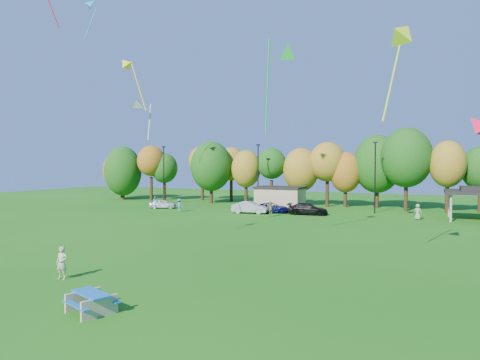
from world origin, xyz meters
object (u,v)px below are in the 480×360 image
at_px(car_c, 272,208).
at_px(picnic_table, 91,301).
at_px(car_a, 163,204).
at_px(car_b, 250,207).
at_px(kite_flyer, 62,263).
at_px(car_d, 308,209).

bearing_deg(car_c, picnic_table, 173.56).
relative_size(car_a, car_c, 0.81).
bearing_deg(car_a, car_b, -112.92).
xyz_separation_m(car_a, car_c, (16.05, 0.99, 0.00)).
bearing_deg(kite_flyer, car_b, 85.18).
distance_m(car_a, car_c, 16.08).
xyz_separation_m(picnic_table, car_d, (-1.06, 37.87, 0.22)).
distance_m(car_a, car_d, 20.78).
distance_m(picnic_table, car_b, 37.26).
xyz_separation_m(kite_flyer, car_d, (4.17, 34.49, -0.17)).
xyz_separation_m(picnic_table, car_a, (-21.83, 37.06, 0.15)).
bearing_deg(car_b, kite_flyer, 177.75).
height_order(car_a, car_d, car_d).
bearing_deg(car_a, car_c, -106.43).
bearing_deg(kite_flyer, car_d, 73.21).
bearing_deg(car_c, car_d, -107.30).
relative_size(picnic_table, car_a, 0.64).
height_order(kite_flyer, car_b, kite_flyer).
xyz_separation_m(car_a, car_d, (20.76, 0.81, 0.07)).
xyz_separation_m(kite_flyer, car_c, (-0.54, 34.67, -0.24)).
bearing_deg(car_d, kite_flyer, 167.86).
xyz_separation_m(car_b, car_c, (2.39, 1.70, -0.11)).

